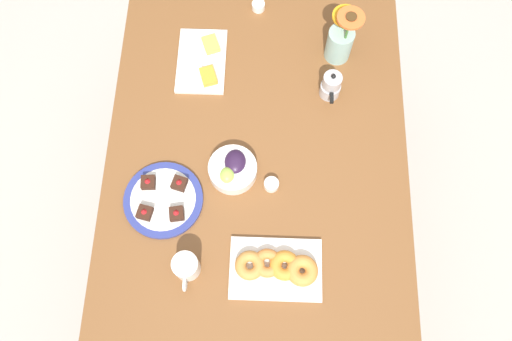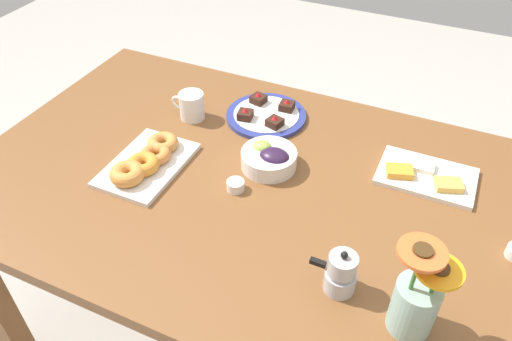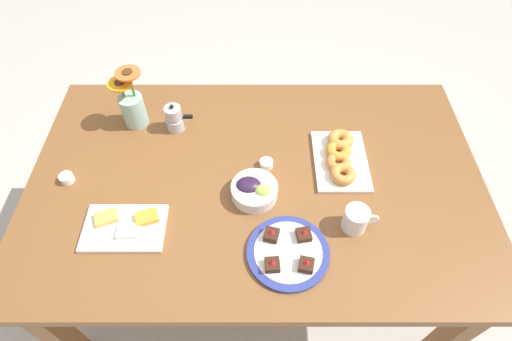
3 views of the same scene
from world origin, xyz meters
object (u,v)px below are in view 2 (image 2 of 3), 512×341
at_px(dessert_plate, 266,115).
at_px(moka_pot, 341,274).
at_px(croissant_platter, 146,162).
at_px(flower_vase, 416,301).
at_px(grape_bowl, 269,158).
at_px(jam_cup_berry, 236,185).
at_px(cheese_platter, 425,176).
at_px(coffee_mug, 191,105).
at_px(dining_table, 256,204).

height_order(dessert_plate, moka_pot, moka_pot).
relative_size(croissant_platter, flower_vase, 1.16).
bearing_deg(grape_bowl, jam_cup_berry, 70.74).
xyz_separation_m(croissant_platter, dessert_plate, (-0.21, -0.37, -0.01)).
distance_m(cheese_platter, moka_pot, 0.46).
bearing_deg(coffee_mug, moka_pot, 144.79).
bearing_deg(flower_vase, croissant_platter, -14.52).
bearing_deg(croissant_platter, dessert_plate, -119.20).
bearing_deg(dessert_plate, jam_cup_berry, 100.05).
bearing_deg(moka_pot, croissant_platter, -15.43).
relative_size(grape_bowl, jam_cup_berry, 3.27).
bearing_deg(dining_table, croissant_platter, 13.76).
relative_size(flower_vase, moka_pot, 2.02).
bearing_deg(jam_cup_berry, dining_table, -125.98).
distance_m(grape_bowl, cheese_platter, 0.43).
xyz_separation_m(grape_bowl, croissant_platter, (0.31, 0.15, -0.01)).
xyz_separation_m(dessert_plate, moka_pot, (-0.41, 0.54, 0.04)).
bearing_deg(grape_bowl, dining_table, 84.65).
bearing_deg(moka_pot, dessert_plate, -52.73).
xyz_separation_m(coffee_mug, dessert_plate, (-0.22, -0.10, -0.03)).
bearing_deg(flower_vase, dessert_plate, -45.07).
height_order(dining_table, coffee_mug, coffee_mug).
xyz_separation_m(coffee_mug, cheese_platter, (-0.73, -0.01, -0.03)).
bearing_deg(coffee_mug, grape_bowl, 159.14).
relative_size(dining_table, cheese_platter, 6.15).
height_order(coffee_mug, flower_vase, flower_vase).
distance_m(dining_table, dessert_plate, 0.32).
height_order(coffee_mug, jam_cup_berry, coffee_mug).
height_order(cheese_platter, jam_cup_berry, cheese_platter).
bearing_deg(jam_cup_berry, croissant_platter, 5.02).
bearing_deg(cheese_platter, croissant_platter, 21.10).
height_order(grape_bowl, cheese_platter, grape_bowl).
relative_size(grape_bowl, moka_pot, 1.32).
bearing_deg(dining_table, grape_bowl, -95.35).
bearing_deg(croissant_platter, cheese_platter, -158.90).
xyz_separation_m(croissant_platter, moka_pot, (-0.61, 0.17, 0.03)).
bearing_deg(dining_table, cheese_platter, -153.97).
bearing_deg(dessert_plate, flower_vase, 134.93).
distance_m(coffee_mug, moka_pot, 0.76).
distance_m(grape_bowl, dessert_plate, 0.24).
bearing_deg(cheese_platter, dessert_plate, -9.80).
bearing_deg(jam_cup_berry, moka_pot, 150.98).
xyz_separation_m(coffee_mug, grape_bowl, (-0.32, 0.12, -0.02)).
distance_m(jam_cup_berry, dessert_plate, 0.35).
relative_size(grape_bowl, flower_vase, 0.65).
bearing_deg(croissant_platter, flower_vase, 165.48).
bearing_deg(grape_bowl, coffee_mug, -20.86).
relative_size(jam_cup_berry, flower_vase, 0.20).
bearing_deg(grape_bowl, moka_pot, 133.62).
bearing_deg(jam_cup_berry, flower_vase, 156.15).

